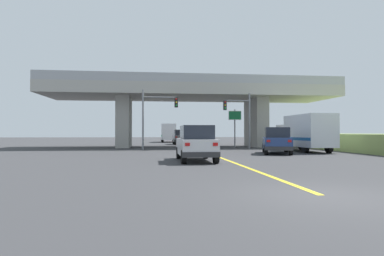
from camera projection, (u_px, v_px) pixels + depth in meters
name	position (u px, v px, depth m)	size (l,w,h in m)	color
ground	(192.00, 147.00, 37.13)	(160.00, 160.00, 0.00)	#353538
overpass_bridge	(192.00, 98.00, 37.20)	(31.93, 8.63, 7.63)	#A8A59E
lane_divider_stripe	(220.00, 157.00, 21.35)	(0.20, 26.00, 0.01)	yellow
suv_lead	(196.00, 143.00, 18.64)	(1.96, 4.57, 2.02)	silver
suv_crossing	(277.00, 141.00, 25.11)	(3.17, 4.85, 2.02)	navy
box_truck	(305.00, 132.00, 28.06)	(2.33, 7.21, 3.11)	silver
sedan_oncoming	(180.00, 137.00, 45.11)	(1.95, 4.44, 2.02)	slate
traffic_signal_nearside	(241.00, 114.00, 32.80)	(2.77, 0.36, 5.60)	slate
traffic_signal_farside	(155.00, 112.00, 31.10)	(3.40, 0.36, 5.70)	slate
highway_sign	(235.00, 120.00, 35.63)	(1.42, 0.17, 4.15)	slate
semi_truck_distant	(168.00, 133.00, 55.73)	(2.33, 6.59, 3.09)	red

